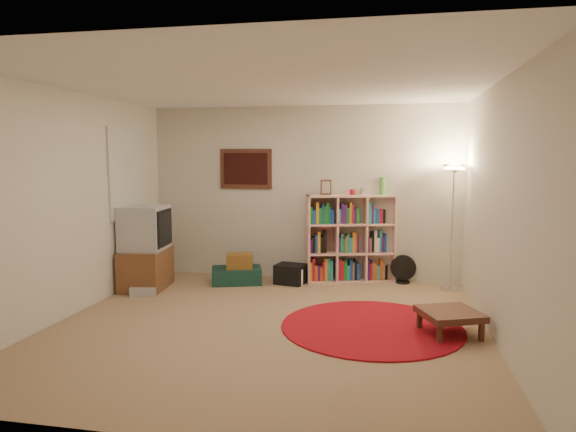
% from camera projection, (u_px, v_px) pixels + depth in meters
% --- Properties ---
extents(room, '(4.54, 4.54, 2.54)m').
position_uv_depth(room, '(263.00, 206.00, 5.31)').
color(room, '#987959').
rests_on(room, ground).
extents(bookshelf, '(1.29, 0.66, 1.49)m').
position_uv_depth(bookshelf, '(349.00, 240.00, 7.31)').
color(bookshelf, '#FFBBAA').
rests_on(bookshelf, ground).
extents(floor_lamp, '(0.33, 0.33, 1.67)m').
position_uv_depth(floor_lamp, '(454.00, 186.00, 6.72)').
color(floor_lamp, silver).
rests_on(floor_lamp, ground).
extents(floor_fan, '(0.35, 0.19, 0.40)m').
position_uv_depth(floor_fan, '(403.00, 269.00, 7.20)').
color(floor_fan, black).
rests_on(floor_fan, ground).
extents(tv_stand, '(0.61, 0.82, 1.12)m').
position_uv_depth(tv_stand, '(146.00, 249.00, 6.91)').
color(tv_stand, brown).
rests_on(tv_stand, ground).
extents(dvd_box, '(0.39, 0.36, 0.11)m').
position_uv_depth(dvd_box, '(144.00, 290.00, 6.63)').
color(dvd_box, '#B2B2B7').
rests_on(dvd_box, ground).
extents(suitcase, '(0.79, 0.63, 0.22)m').
position_uv_depth(suitcase, '(237.00, 275.00, 7.23)').
color(suitcase, '#12322C').
rests_on(suitcase, ground).
extents(wicker_basket, '(0.42, 0.35, 0.21)m').
position_uv_depth(wicker_basket, '(239.00, 261.00, 7.18)').
color(wicker_basket, brown).
rests_on(wicker_basket, suitcase).
extents(duffel_bag, '(0.45, 0.40, 0.27)m').
position_uv_depth(duffel_bag, '(291.00, 274.00, 7.20)').
color(duffel_bag, black).
rests_on(duffel_bag, ground).
extents(paper_towel, '(0.12, 0.12, 0.23)m').
position_uv_depth(paper_towel, '(299.00, 277.00, 7.10)').
color(paper_towel, white).
rests_on(paper_towel, ground).
extents(red_rug, '(1.89, 1.89, 0.02)m').
position_uv_depth(red_rug, '(372.00, 327.00, 5.35)').
color(red_rug, maroon).
rests_on(red_rug, ground).
extents(side_table, '(0.71, 0.71, 0.25)m').
position_uv_depth(side_table, '(450.00, 315.00, 5.09)').
color(side_table, '#412017').
rests_on(side_table, ground).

